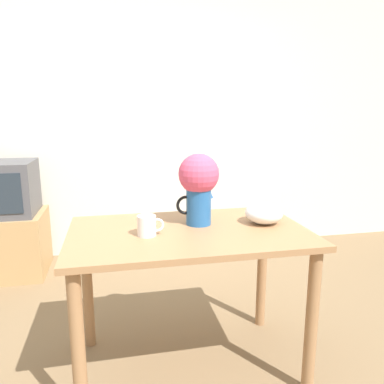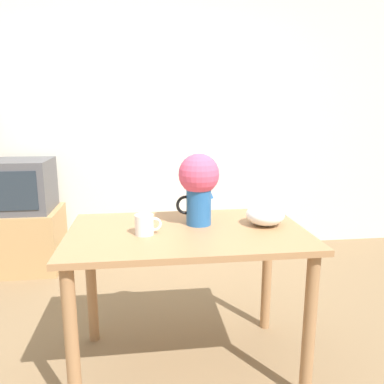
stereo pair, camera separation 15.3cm
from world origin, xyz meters
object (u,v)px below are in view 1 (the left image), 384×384
object	(u,v)px
tv_set	(3,188)
white_bowl	(264,213)
coffee_mug	(148,226)
flower_vase	(199,182)

from	to	relation	value
tv_set	white_bowl	bearing A→B (deg)	-41.04
white_bowl	tv_set	world-z (taller)	tv_set
coffee_mug	white_bowl	bearing A→B (deg)	7.11
tv_set	flower_vase	bearing A→B (deg)	-46.54
white_bowl	tv_set	xyz separation A→B (m)	(-1.66, 1.45, -0.08)
white_bowl	tv_set	distance (m)	2.21
flower_vase	white_bowl	size ratio (longest dim) A/B	1.86
coffee_mug	flower_vase	bearing A→B (deg)	25.66
coffee_mug	tv_set	distance (m)	1.85
flower_vase	coffee_mug	size ratio (longest dim) A/B	2.96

